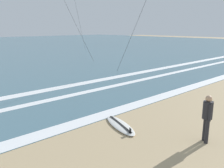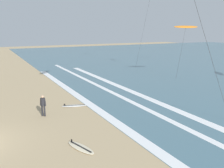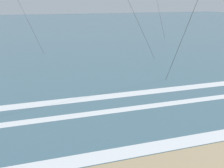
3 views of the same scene
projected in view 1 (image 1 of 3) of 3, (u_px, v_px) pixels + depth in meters
wave_foam_shoreline at (143, 103)px, 12.05m from camera, size 42.47×0.75×0.01m
wave_foam_mid_break at (131, 82)px, 16.50m from camera, size 59.96×0.53×0.01m
wave_foam_outer_break at (100, 80)px, 17.13m from camera, size 47.90×0.75×0.01m
surfer_background_far at (207, 115)px, 7.74m from camera, size 0.42×0.42×1.60m
surfboard_near_water at (120, 125)px, 9.19m from camera, size 1.23×2.18×0.25m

